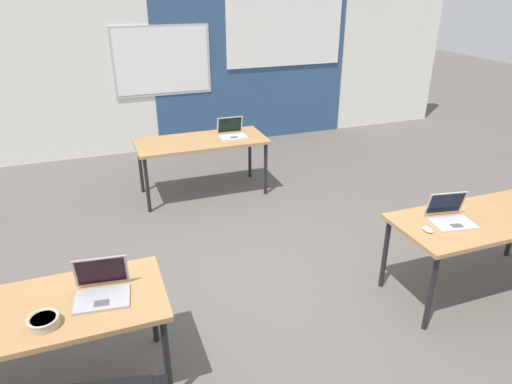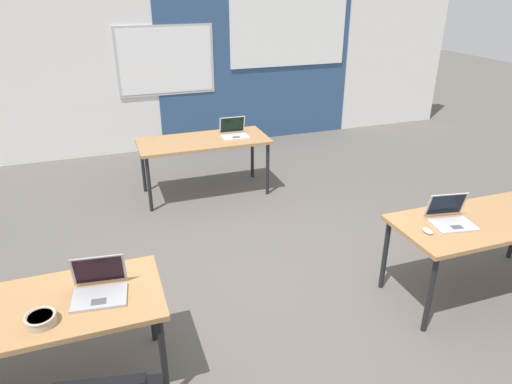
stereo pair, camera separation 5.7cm
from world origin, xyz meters
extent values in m
plane|color=#56514C|center=(0.00, 0.00, 0.00)|extent=(24.00, 24.00, 0.00)
cube|color=silver|center=(0.00, 4.20, 1.40)|extent=(10.00, 0.20, 2.80)
cube|color=#2D4C75|center=(1.38, 4.09, 1.40)|extent=(3.27, 0.01, 2.80)
cube|color=#B7B7BC|center=(-0.10, 4.09, 1.40)|extent=(1.48, 0.02, 1.04)
cube|color=white|center=(-0.10, 4.08, 1.40)|extent=(1.40, 0.02, 0.96)
cube|color=white|center=(1.91, 4.08, 1.93)|extent=(2.00, 0.02, 1.44)
cube|color=#A37547|center=(-1.75, -0.60, 0.70)|extent=(1.60, 0.70, 0.04)
cylinder|color=black|center=(-1.01, -0.90, 0.34)|extent=(0.04, 0.04, 0.68)
cylinder|color=black|center=(-1.01, -0.30, 0.34)|extent=(0.04, 0.04, 0.68)
cube|color=#A37547|center=(1.75, -0.60, 0.70)|extent=(1.60, 0.70, 0.04)
cylinder|color=black|center=(1.01, -0.90, 0.34)|extent=(0.04, 0.04, 0.68)
cylinder|color=black|center=(1.01, -0.30, 0.34)|extent=(0.04, 0.04, 0.68)
cube|color=#A37547|center=(0.00, 2.20, 0.70)|extent=(1.60, 0.70, 0.04)
cylinder|color=black|center=(-0.74, 1.90, 0.34)|extent=(0.04, 0.04, 0.68)
cylinder|color=black|center=(0.74, 1.90, 0.34)|extent=(0.04, 0.04, 0.68)
cylinder|color=black|center=(-0.74, 2.50, 0.34)|extent=(0.04, 0.04, 0.68)
cylinder|color=black|center=(0.74, 2.50, 0.34)|extent=(0.04, 0.04, 0.68)
cube|color=silver|center=(0.40, 2.15, 0.73)|extent=(0.34, 0.24, 0.02)
cube|color=#4C4C4F|center=(0.40, 2.10, 0.74)|extent=(0.09, 0.06, 0.00)
cube|color=silver|center=(0.40, 2.30, 0.84)|extent=(0.33, 0.07, 0.22)
cube|color=black|center=(0.40, 2.29, 0.85)|extent=(0.30, 0.06, 0.19)
cube|color=#9E9EA3|center=(-1.34, -0.65, 0.73)|extent=(0.36, 0.27, 0.02)
cube|color=#4C4C4F|center=(-1.34, -0.70, 0.74)|extent=(0.10, 0.07, 0.00)
cube|color=#9E9EA3|center=(-1.32, -0.51, 0.85)|extent=(0.33, 0.09, 0.22)
cube|color=black|center=(-1.32, -0.52, 0.85)|extent=(0.30, 0.07, 0.19)
cube|color=#B7B7BC|center=(1.39, -0.61, 0.73)|extent=(0.36, 0.28, 0.02)
cube|color=#4C4C4F|center=(1.38, -0.66, 0.74)|extent=(0.10, 0.07, 0.00)
cube|color=#B7B7BC|center=(1.41, -0.47, 0.84)|extent=(0.34, 0.12, 0.21)
cube|color=black|center=(1.41, -0.48, 0.85)|extent=(0.30, 0.10, 0.19)
ellipsoid|color=silver|center=(1.12, -0.63, 0.74)|extent=(0.06, 0.10, 0.03)
cylinder|color=tan|center=(-1.66, -0.77, 0.75)|extent=(0.17, 0.17, 0.05)
torus|color=tan|center=(-1.66, -0.77, 0.78)|extent=(0.18, 0.18, 0.02)
cylinder|color=gold|center=(-1.66, -0.77, 0.77)|extent=(0.14, 0.14, 0.01)
camera|label=1|loc=(-1.24, -3.14, 2.53)|focal=32.36mm
camera|label=2|loc=(-1.18, -3.16, 2.53)|focal=32.36mm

